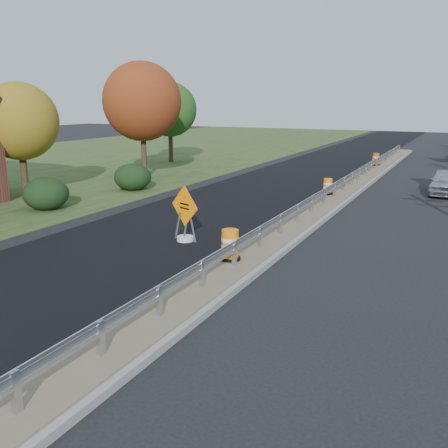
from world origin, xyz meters
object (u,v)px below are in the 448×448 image
at_px(barrel_median_mid, 328,187).
at_px(car_silver, 446,182).
at_px(barrel_median_near, 230,245).
at_px(barrel_median_far, 376,160).
at_px(caution_sign, 185,227).

relative_size(barrel_median_mid, car_silver, 0.21).
distance_m(barrel_median_near, barrel_median_far, 25.30).
height_order(caution_sign, barrel_median_far, caution_sign).
relative_size(barrel_median_far, car_silver, 0.23).
distance_m(caution_sign, car_silver, 16.28).
xyz_separation_m(caution_sign, barrel_median_far, (2.65, 23.43, 0.14)).
bearing_deg(barrel_median_far, barrel_median_near, -89.92).
height_order(barrel_median_mid, barrel_median_far, barrel_median_far).
bearing_deg(barrel_median_near, car_silver, 72.07).
bearing_deg(barrel_median_far, barrel_median_mid, -90.62).
relative_size(caution_sign, barrel_median_far, 2.29).
bearing_deg(barrel_median_far, caution_sign, -96.45).
distance_m(caution_sign, barrel_median_mid, 10.52).
relative_size(barrel_median_near, barrel_median_far, 1.06).
bearing_deg(barrel_median_near, caution_sign, 145.23).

